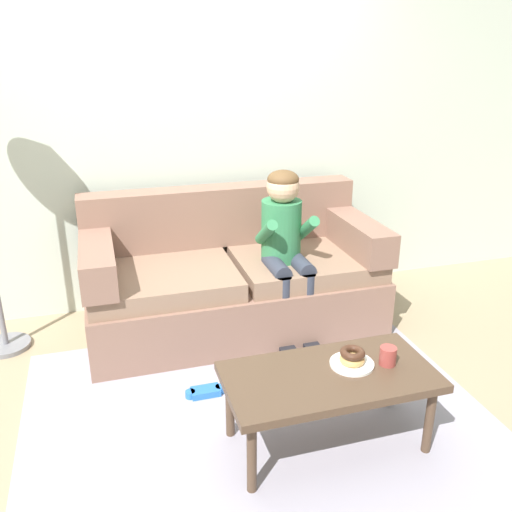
{
  "coord_description": "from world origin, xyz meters",
  "views": [
    {
      "loc": [
        -0.68,
        -2.46,
        1.83
      ],
      "look_at": [
        0.19,
        0.45,
        0.65
      ],
      "focal_mm": 38.29,
      "sensor_mm": 36.0,
      "label": 1
    }
  ],
  "objects_px": {
    "donut": "(352,359)",
    "toy_controller": "(206,392)",
    "couch": "(232,279)",
    "coffee_table": "(329,382)",
    "person_child": "(285,239)",
    "mug": "(388,356)"
  },
  "relations": [
    {
      "from": "coffee_table",
      "to": "person_child",
      "type": "xyz_separation_m",
      "value": [
        0.17,
        1.13,
        0.31
      ]
    },
    {
      "from": "person_child",
      "to": "donut",
      "type": "distance_m",
      "value": 1.12
    },
    {
      "from": "donut",
      "to": "mug",
      "type": "xyz_separation_m",
      "value": [
        0.17,
        -0.04,
        0.01
      ]
    },
    {
      "from": "coffee_table",
      "to": "person_child",
      "type": "relative_size",
      "value": 0.9
    },
    {
      "from": "person_child",
      "to": "donut",
      "type": "bearing_deg",
      "value": -92.41
    },
    {
      "from": "couch",
      "to": "toy_controller",
      "type": "xyz_separation_m",
      "value": [
        -0.36,
        -0.78,
        -0.31
      ]
    },
    {
      "from": "couch",
      "to": "toy_controller",
      "type": "height_order",
      "value": "couch"
    },
    {
      "from": "donut",
      "to": "mug",
      "type": "height_order",
      "value": "mug"
    },
    {
      "from": "couch",
      "to": "donut",
      "type": "bearing_deg",
      "value": -78.88
    },
    {
      "from": "couch",
      "to": "toy_controller",
      "type": "distance_m",
      "value": 0.92
    },
    {
      "from": "coffee_table",
      "to": "person_child",
      "type": "distance_m",
      "value": 1.18
    },
    {
      "from": "couch",
      "to": "toy_controller",
      "type": "bearing_deg",
      "value": -114.67
    },
    {
      "from": "couch",
      "to": "coffee_table",
      "type": "relative_size",
      "value": 1.95
    },
    {
      "from": "couch",
      "to": "donut",
      "type": "relative_size",
      "value": 16.07
    },
    {
      "from": "person_child",
      "to": "toy_controller",
      "type": "distance_m",
      "value": 1.09
    },
    {
      "from": "mug",
      "to": "person_child",
      "type": "bearing_deg",
      "value": 96.03
    },
    {
      "from": "couch",
      "to": "person_child",
      "type": "bearing_deg",
      "value": -34.0
    },
    {
      "from": "coffee_table",
      "to": "toy_controller",
      "type": "bearing_deg",
      "value": 131.45
    },
    {
      "from": "coffee_table",
      "to": "mug",
      "type": "height_order",
      "value": "mug"
    },
    {
      "from": "donut",
      "to": "toy_controller",
      "type": "bearing_deg",
      "value": 139.89
    },
    {
      "from": "person_child",
      "to": "mug",
      "type": "xyz_separation_m",
      "value": [
        0.12,
        -1.14,
        -0.22
      ]
    },
    {
      "from": "coffee_table",
      "to": "person_child",
      "type": "bearing_deg",
      "value": 81.25
    }
  ]
}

